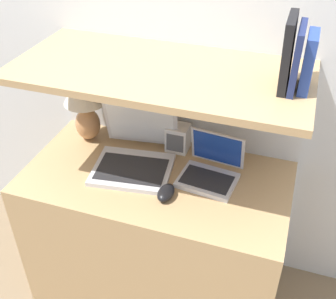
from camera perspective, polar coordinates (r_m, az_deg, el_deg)
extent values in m
cube|color=silver|center=(1.83, 1.99, 14.90)|extent=(6.00, 0.05, 2.40)
cube|color=tan|center=(2.02, -1.51, -11.61)|extent=(1.12, 0.58, 0.72)
cube|color=silver|center=(2.10, 1.29, -1.61)|extent=(1.12, 0.04, 1.16)
cube|color=tan|center=(1.59, -1.10, 10.49)|extent=(1.12, 0.52, 0.03)
ellipsoid|color=#B27A4C|center=(2.00, -10.80, 3.43)|extent=(0.12, 0.12, 0.16)
cylinder|color=tan|center=(1.95, -11.11, 5.82)|extent=(0.02, 0.02, 0.04)
cone|color=beige|center=(1.91, -11.41, 8.11)|extent=(0.19, 0.19, 0.14)
cube|color=silver|center=(1.80, -4.84, -2.72)|extent=(0.36, 0.31, 0.02)
cube|color=#232326|center=(1.79, -4.94, -2.63)|extent=(0.31, 0.22, 0.00)
cube|color=silver|center=(1.85, -3.71, 3.99)|extent=(0.33, 0.12, 0.27)
cube|color=white|center=(1.85, -3.75, 3.94)|extent=(0.30, 0.10, 0.24)
cube|color=silver|center=(1.74, 5.34, -4.19)|extent=(0.25, 0.20, 0.02)
cube|color=#232326|center=(1.73, 5.28, -4.04)|extent=(0.21, 0.14, 0.00)
cube|color=silver|center=(1.77, 6.71, 0.19)|extent=(0.23, 0.06, 0.17)
cube|color=navy|center=(1.77, 6.66, 0.13)|extent=(0.21, 0.05, 0.15)
ellipsoid|color=black|center=(1.66, -0.28, -5.87)|extent=(0.07, 0.11, 0.04)
cube|color=white|center=(1.90, 1.35, 1.59)|extent=(0.10, 0.09, 0.12)
cube|color=#59595B|center=(1.86, 0.94, 0.86)|extent=(0.08, 0.00, 0.09)
cube|color=#284293|center=(1.47, 18.48, 11.14)|extent=(0.03, 0.13, 0.19)
cube|color=navy|center=(1.46, 17.11, 11.76)|extent=(0.02, 0.18, 0.21)
cube|color=black|center=(1.46, 15.93, 12.48)|extent=(0.04, 0.18, 0.24)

